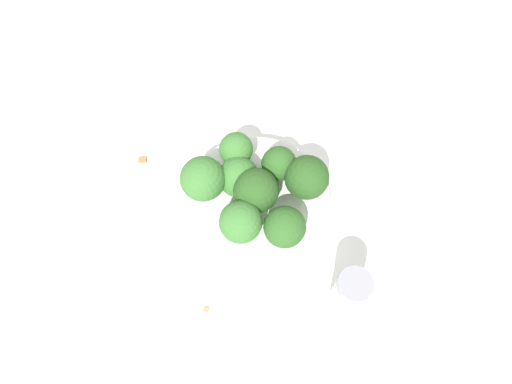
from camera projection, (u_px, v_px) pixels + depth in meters
ground_plane at (256, 214)px, 0.62m from camera, size 3.00×3.00×0.00m
bowl at (256, 209)px, 0.60m from camera, size 0.18×0.18×0.04m
broccoli_floret_0 at (203, 179)px, 0.55m from camera, size 0.05×0.05×0.06m
broccoli_floret_1 at (241, 175)px, 0.57m from camera, size 0.05×0.05×0.05m
broccoli_floret_2 at (255, 192)px, 0.55m from camera, size 0.05×0.05×0.06m
broccoli_floret_3 at (285, 227)px, 0.54m from camera, size 0.05×0.05×0.06m
broccoli_floret_4 at (307, 178)px, 0.56m from camera, size 0.05×0.05×0.06m
broccoli_floret_5 at (279, 164)px, 0.57m from camera, size 0.04×0.04×0.05m
broccoli_floret_6 at (241, 222)px, 0.53m from camera, size 0.05×0.05×0.06m
broccoli_floret_7 at (236, 150)px, 0.58m from camera, size 0.04×0.04×0.05m
pepper_shaker at (349, 293)px, 0.54m from camera, size 0.04×0.04×0.08m
almond_crumb_0 at (142, 159)px, 0.64m from camera, size 0.01×0.01×0.01m
almond_crumb_1 at (206, 310)px, 0.57m from camera, size 0.01×0.01×0.01m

